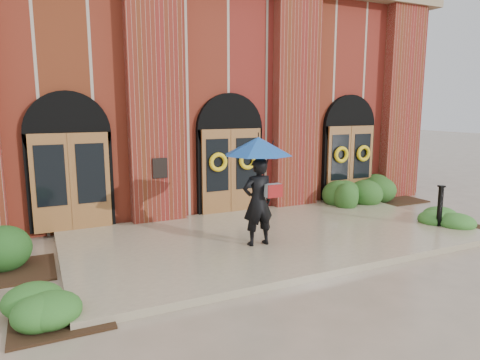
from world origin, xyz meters
TOP-DOWN VIEW (x-y plane):
  - ground at (0.00, 0.00)m, footprint 90.00×90.00m
  - landing at (0.00, 0.15)m, footprint 10.00×5.30m
  - church_building at (0.00, 8.78)m, footprint 16.20×12.53m
  - man_with_umbrella at (-0.79, -0.46)m, footprint 1.60×1.60m
  - metal_post at (4.30, -1.19)m, footprint 0.18×0.18m
  - hedge_wall_right at (5.20, 2.20)m, footprint 3.37×1.35m
  - hedge_front_left at (-5.10, -2.00)m, footprint 1.36×1.16m
  - hedge_front_right at (5.10, -1.04)m, footprint 1.27×1.09m

SIDE VIEW (x-z plane):
  - ground at x=0.00m, z-range 0.00..0.00m
  - landing at x=0.00m, z-range 0.00..0.15m
  - hedge_front_right at x=5.10m, z-range 0.00..0.45m
  - hedge_front_left at x=-5.10m, z-range 0.00..0.48m
  - hedge_wall_right at x=5.20m, z-range 0.00..0.87m
  - metal_post at x=4.30m, z-range 0.18..1.28m
  - man_with_umbrella at x=-0.79m, z-range 0.65..3.14m
  - church_building at x=0.00m, z-range 0.00..7.00m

